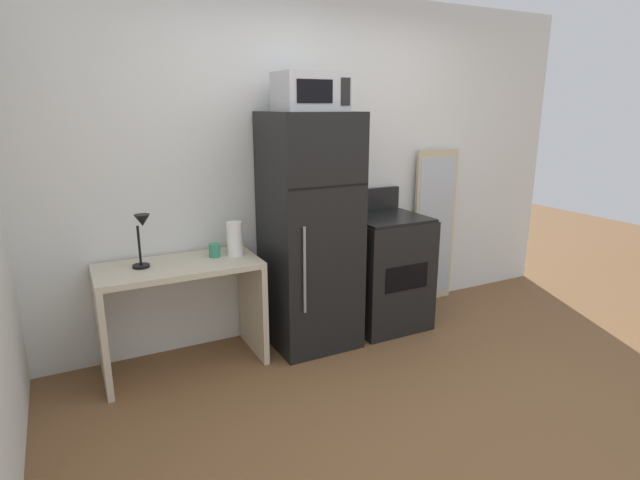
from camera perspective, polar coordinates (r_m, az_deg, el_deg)
name	(u,v)px	position (r m, az deg, el deg)	size (l,w,h in m)	color
ground_plane	(446,423)	(3.19, 14.03, -19.31)	(12.00, 12.00, 0.00)	brown
wall_back_white	(314,167)	(4.09, -0.70, 8.26)	(5.00, 0.10, 2.60)	silver
desk	(181,297)	(3.59, -15.41, -6.15)	(1.07, 0.52, 0.75)	beige
desk_lamp	(142,232)	(3.44, -19.40, 0.88)	(0.14, 0.12, 0.35)	black
coffee_mug	(215,250)	(3.60, -11.75, -1.13)	(0.08, 0.08, 0.10)	#338C66
paper_towel_roll	(235,239)	(3.59, -9.55, 0.12)	(0.11, 0.11, 0.24)	white
refrigerator	(310,232)	(3.74, -1.17, 0.87)	(0.61, 0.64, 1.73)	black
microwave	(310,92)	(3.61, -1.10, 16.31)	(0.46, 0.35, 0.26)	#B7B7BC
oven_range	(384,270)	(4.19, 7.22, -3.39)	(0.61, 0.61, 1.10)	black
leaning_mirror	(434,227)	(4.74, 12.69, 1.45)	(0.44, 0.03, 1.40)	#C6B793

